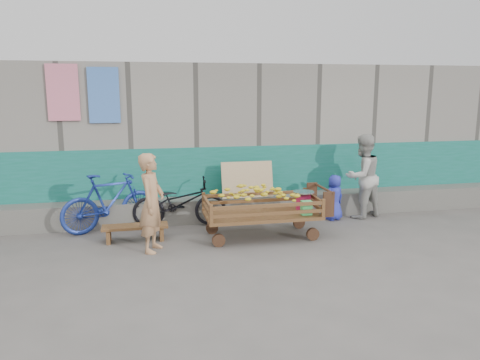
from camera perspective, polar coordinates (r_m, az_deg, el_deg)
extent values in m
plane|color=#5A5652|center=(7.05, 2.55, -9.82)|extent=(80.00, 80.00, 0.00)
cube|color=gray|center=(10.66, -2.93, 5.56)|extent=(12.00, 3.00, 3.00)
cube|color=#147259|center=(9.29, -1.40, -0.21)|extent=(12.00, 0.03, 1.40)
cube|color=#63615C|center=(9.17, -1.12, -3.40)|extent=(12.00, 0.50, 0.45)
cube|color=tan|center=(8.98, 0.91, 0.05)|extent=(1.00, 0.19, 0.68)
cube|color=pink|center=(9.03, -20.78, 9.95)|extent=(0.55, 0.03, 1.00)
cube|color=#4D82DB|center=(8.96, -16.27, 9.89)|extent=(0.55, 0.03, 1.00)
cube|color=brown|center=(8.02, 2.63, -4.21)|extent=(1.93, 0.97, 0.05)
cylinder|color=#3C1F14|center=(7.61, -2.63, -7.37)|extent=(0.21, 0.06, 0.21)
cube|color=brown|center=(7.37, -3.53, -4.17)|extent=(0.05, 0.05, 0.30)
cylinder|color=#3C1F14|center=(8.28, -3.43, -5.85)|extent=(0.21, 0.06, 0.21)
cube|color=brown|center=(8.23, -4.46, -2.57)|extent=(0.05, 0.05, 0.30)
cylinder|color=#3C1F14|center=(8.02, 8.86, -6.54)|extent=(0.21, 0.06, 0.21)
cube|color=brown|center=(7.85, 10.09, -3.38)|extent=(0.05, 0.05, 0.30)
cylinder|color=#3C1F14|center=(8.65, 7.20, -5.18)|extent=(0.21, 0.06, 0.21)
cube|color=brown|center=(8.67, 7.87, -1.95)|extent=(0.05, 0.05, 0.30)
cube|color=brown|center=(7.57, 3.50, -4.10)|extent=(1.87, 0.04, 0.05)
cube|color=brown|center=(7.53, 3.51, -3.16)|extent=(1.87, 0.04, 0.05)
cube|color=brown|center=(8.41, 1.87, -2.55)|extent=(1.87, 0.04, 0.05)
cube|color=brown|center=(8.38, 1.87, -1.69)|extent=(1.87, 0.04, 0.05)
cube|color=brown|center=(7.81, -4.01, -3.63)|extent=(0.04, 0.90, 0.05)
cube|color=brown|center=(7.78, -4.03, -2.71)|extent=(0.04, 0.90, 0.05)
cube|color=brown|center=(8.27, 8.92, -2.92)|extent=(0.04, 0.90, 0.05)
cube|color=brown|center=(8.24, 8.94, -2.05)|extent=(0.04, 0.90, 0.05)
cylinder|color=#3C1F14|center=(8.28, 10.22, -1.04)|extent=(0.04, 0.86, 0.04)
cube|color=#3C1F14|center=(8.65, 8.73, -1.71)|extent=(0.19, 0.04, 0.43)
cube|color=#3C1F14|center=(7.93, 10.75, -2.93)|extent=(0.19, 0.04, 0.43)
ellipsoid|color=yellow|center=(7.93, 1.90, -2.42)|extent=(1.39, 0.75, 0.47)
cylinder|color=#D21E5A|center=(8.20, 7.73, -2.77)|extent=(0.26, 0.26, 0.28)
cylinder|color=silver|center=(8.16, 7.76, -1.75)|extent=(0.03, 0.03, 0.06)
cylinder|color=silver|center=(8.15, 7.77, -1.45)|extent=(0.36, 0.36, 0.02)
cube|color=#49DF70|center=(7.91, 8.09, -3.37)|extent=(0.17, 0.13, 0.24)
cube|color=brown|center=(8.05, -12.67, -5.54)|extent=(1.08, 0.33, 0.04)
cube|color=brown|center=(8.11, -15.71, -6.60)|extent=(0.07, 0.30, 0.22)
cube|color=brown|center=(8.10, -9.55, -6.37)|extent=(0.07, 0.30, 0.22)
imported|color=tan|center=(7.37, -10.71, -2.75)|extent=(0.54, 0.66, 1.55)
imported|color=#B9B9B2|center=(9.49, 14.69, 0.44)|extent=(0.96, 0.85, 1.65)
imported|color=#2C36BC|center=(9.25, 11.44, -2.10)|extent=(0.51, 0.42, 0.89)
imported|color=black|center=(8.70, -7.37, -2.76)|extent=(1.75, 0.71, 0.90)
imported|color=#21399F|center=(8.67, -15.59, -2.62)|extent=(1.81, 1.07, 1.05)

